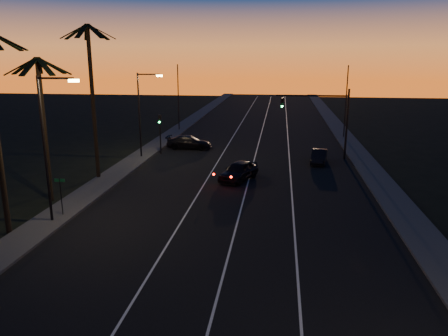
# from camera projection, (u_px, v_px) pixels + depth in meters

# --- Properties ---
(road) EXTENTS (20.00, 170.00, 0.01)m
(road) POSITION_uv_depth(u_px,v_px,m) (242.00, 184.00, 35.53)
(road) COLOR black
(road) RESTS_ON ground
(sidewalk_left) EXTENTS (2.40, 170.00, 0.16)m
(sidewalk_left) POSITION_uv_depth(u_px,v_px,m) (110.00, 178.00, 36.90)
(sidewalk_left) COLOR #383836
(sidewalk_left) RESTS_ON ground
(sidewalk_right) EXTENTS (2.40, 170.00, 0.16)m
(sidewalk_right) POSITION_uv_depth(u_px,v_px,m) (384.00, 188.00, 34.12)
(sidewalk_right) COLOR #383836
(sidewalk_right) RESTS_ON ground
(lane_stripe_left) EXTENTS (0.12, 160.00, 0.01)m
(lane_stripe_left) POSITION_uv_depth(u_px,v_px,m) (205.00, 182.00, 35.90)
(lane_stripe_left) COLOR silver
(lane_stripe_left) RESTS_ON road
(lane_stripe_mid) EXTENTS (0.12, 160.00, 0.01)m
(lane_stripe_mid) POSITION_uv_depth(u_px,v_px,m) (248.00, 184.00, 35.47)
(lane_stripe_mid) COLOR silver
(lane_stripe_mid) RESTS_ON road
(lane_stripe_right) EXTENTS (0.12, 160.00, 0.01)m
(lane_stripe_right) POSITION_uv_depth(u_px,v_px,m) (291.00, 185.00, 35.03)
(lane_stripe_right) COLOR silver
(lane_stripe_right) RESTS_ON road
(palm_mid) EXTENTS (4.25, 4.16, 10.03)m
(palm_mid) POSITION_uv_depth(u_px,v_px,m) (43.00, 114.00, 29.85)
(palm_mid) COLOR black
(palm_mid) RESTS_ON ground
(palm_far) EXTENTS (4.25, 4.16, 12.53)m
(palm_far) POSITION_uv_depth(u_px,v_px,m) (92.00, 88.00, 35.15)
(palm_far) COLOR black
(palm_far) RESTS_ON ground
(streetlight_left_near) EXTENTS (2.55, 0.26, 9.00)m
(streetlight_left_near) POSITION_uv_depth(u_px,v_px,m) (48.00, 139.00, 25.93)
(streetlight_left_near) COLOR black
(streetlight_left_near) RESTS_ON ground
(streetlight_left_far) EXTENTS (2.55, 0.26, 8.50)m
(streetlight_left_far) POSITION_uv_depth(u_px,v_px,m) (142.00, 108.00, 43.28)
(streetlight_left_far) COLOR black
(streetlight_left_far) RESTS_ON ground
(street_sign) EXTENTS (0.70, 0.06, 2.60)m
(street_sign) POSITION_uv_depth(u_px,v_px,m) (61.00, 192.00, 27.82)
(street_sign) COLOR black
(street_sign) RESTS_ON ground
(signal_mast) EXTENTS (7.10, 0.41, 7.00)m
(signal_mast) POSITION_uv_depth(u_px,v_px,m) (323.00, 111.00, 43.05)
(signal_mast) COLOR black
(signal_mast) RESTS_ON ground
(signal_post) EXTENTS (0.28, 0.37, 4.20)m
(signal_post) POSITION_uv_depth(u_px,v_px,m) (160.00, 127.00, 45.58)
(signal_post) COLOR black
(signal_post) RESTS_ON ground
(far_pole_left) EXTENTS (0.14, 0.14, 9.00)m
(far_pole_left) POSITION_uv_depth(u_px,v_px,m) (178.00, 98.00, 59.79)
(far_pole_left) COLOR black
(far_pole_left) RESTS_ON ground
(far_pole_right) EXTENTS (0.14, 0.14, 9.00)m
(far_pole_right) POSITION_uv_depth(u_px,v_px,m) (346.00, 102.00, 54.18)
(far_pole_right) COLOR black
(far_pole_right) RESTS_ON ground
(lead_car) EXTENTS (3.59, 5.41, 1.57)m
(lead_car) POSITION_uv_depth(u_px,v_px,m) (239.00, 171.00, 36.35)
(lead_car) COLOR black
(lead_car) RESTS_ON road
(right_car) EXTENTS (1.95, 4.12, 1.30)m
(right_car) POSITION_uv_depth(u_px,v_px,m) (319.00, 156.00, 42.15)
(right_car) COLOR black
(right_car) RESTS_ON road
(cross_car) EXTENTS (4.99, 2.06, 1.44)m
(cross_car) POSITION_uv_depth(u_px,v_px,m) (189.00, 142.00, 48.67)
(cross_car) COLOR black
(cross_car) RESTS_ON road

